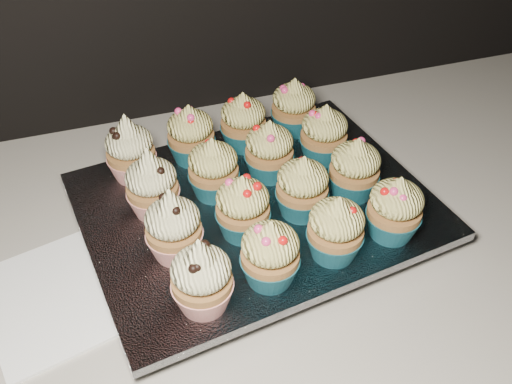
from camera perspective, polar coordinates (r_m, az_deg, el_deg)
worktop at (r=0.79m, az=12.00°, el=-2.13°), size 2.44×0.64×0.04m
napkin at (r=0.68m, az=-18.46°, el=-9.55°), size 0.20×0.20×0.00m
baking_tray at (r=0.72m, az=0.00°, el=-2.34°), size 0.42×0.34×0.02m
foil_lining at (r=0.71m, az=0.00°, el=-1.34°), size 0.45×0.38×0.01m
cupcake_0 at (r=0.57m, az=-5.46°, el=-8.55°), size 0.06×0.06×0.10m
cupcake_1 at (r=0.59m, az=1.42°, el=-6.22°), size 0.06×0.06×0.08m
cupcake_2 at (r=0.62m, az=7.97°, el=-3.71°), size 0.06×0.06×0.08m
cupcake_3 at (r=0.66m, az=13.72°, el=-1.66°), size 0.06×0.06×0.08m
cupcake_4 at (r=0.62m, az=-8.26°, el=-3.49°), size 0.06×0.06×0.10m
cupcake_5 at (r=0.64m, az=-1.33°, el=-1.60°), size 0.06×0.06×0.08m
cupcake_6 at (r=0.67m, az=4.65°, el=0.42°), size 0.06×0.06×0.08m
cupcake_7 at (r=0.70m, az=9.83°, el=2.25°), size 0.06×0.06×0.08m
cupcake_8 at (r=0.68m, az=-10.36°, el=0.67°), size 0.06×0.06×0.10m
cupcake_9 at (r=0.70m, az=-4.28°, el=2.28°), size 0.06×0.06×0.08m
cupcake_10 at (r=0.72m, az=1.34°, el=4.11°), size 0.06×0.06×0.08m
cupcake_11 at (r=0.76m, az=6.81°, el=5.73°), size 0.06×0.06×0.08m
cupcake_12 at (r=0.74m, az=-12.46°, el=4.08°), size 0.06×0.06×0.10m
cupcake_13 at (r=0.76m, az=-6.53°, el=5.68°), size 0.06×0.06×0.08m
cupcake_14 at (r=0.78m, az=-1.28°, el=7.00°), size 0.06×0.06×0.08m
cupcake_15 at (r=0.81m, az=3.78°, el=8.43°), size 0.06×0.06×0.08m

